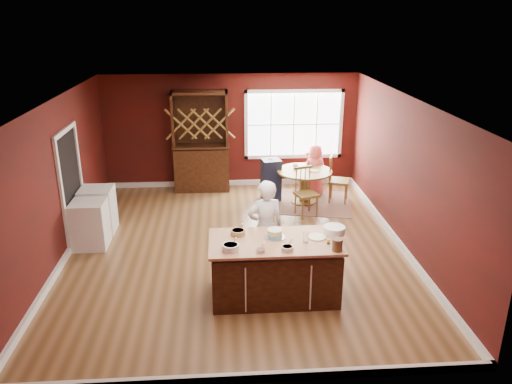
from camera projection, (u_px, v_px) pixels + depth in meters
room_shell at (236, 178)px, 8.61m from camera, size 7.00×7.00×7.00m
window at (294, 124)px, 11.90m from camera, size 2.36×0.10×1.66m
doorway at (72, 188)px, 9.08m from camera, size 0.08×1.26×2.13m
kitchen_island at (275, 270)px, 7.43m from camera, size 1.93×1.01×0.92m
dining_table at (304, 180)px, 11.05m from camera, size 1.22×1.22×0.75m
baker at (265, 228)px, 7.98m from camera, size 0.65×0.49×1.60m
layer_cake at (275, 233)px, 7.34m from camera, size 0.31×0.31×0.13m
bowl_blue at (231, 247)px, 6.95m from camera, size 0.24×0.24×0.09m
bowl_yellow at (238, 232)px, 7.43m from camera, size 0.22×0.22×0.08m
bowl_pink at (260, 251)px, 6.91m from camera, size 0.13×0.13×0.05m
bowl_olive at (287, 248)px, 6.96m from camera, size 0.18×0.18×0.07m
drinking_glass at (306, 238)px, 7.17m from camera, size 0.08×0.08×0.16m
dinner_plate at (317, 237)px, 7.36m from camera, size 0.27×0.27×0.02m
white_tub at (334, 230)px, 7.48m from camera, size 0.32×0.32×0.11m
stoneware_crock at (337, 245)px, 6.93m from camera, size 0.15×0.15×0.18m
toy_figurine at (328, 242)px, 7.15m from camera, size 0.05×0.05×0.08m
rug at (303, 202)px, 11.23m from camera, size 2.40×2.04×0.01m
chair_east at (339, 179)px, 11.09m from camera, size 0.56×0.57×1.08m
chair_south at (307, 192)px, 10.34m from camera, size 0.54×0.53×1.04m
chair_north at (311, 170)px, 11.83m from camera, size 0.48×0.46×1.00m
seated_woman at (314, 170)px, 11.51m from camera, size 0.68×0.54×1.20m
high_chair at (271, 179)px, 11.24m from camera, size 0.46×0.46×0.99m
toddler at (269, 164)px, 11.23m from camera, size 0.18×0.14×0.26m
table_plate at (314, 171)px, 10.93m from camera, size 0.21×0.21×0.02m
table_cup at (296, 166)px, 11.11m from camera, size 0.14×0.14×0.10m
hutch at (201, 142)px, 11.63m from camera, size 1.28×0.54×2.35m
washer at (90, 224)px, 9.01m from camera, size 0.60×0.58×0.87m
dryer at (98, 210)px, 9.61m from camera, size 0.61×0.59×0.89m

